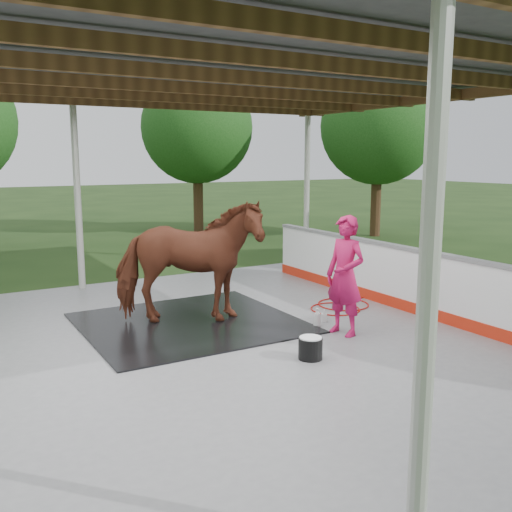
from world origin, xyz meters
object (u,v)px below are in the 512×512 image
horse (188,262)px  wash_bucket (310,348)px  handler (345,276)px  dasher_board (408,281)px

horse → wash_bucket: bearing=-138.5°
horse → handler: size_ratio=1.29×
dasher_board → handler: handler is taller
dasher_board → horse: size_ratio=3.34×
dasher_board → wash_bucket: size_ratio=24.17×
handler → wash_bucket: bearing=-71.4°
dasher_board → handler: size_ratio=4.33×
horse → handler: horse is taller
wash_bucket → handler: bearing=30.6°
dasher_board → handler: (-1.84, -0.51, 0.38)m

